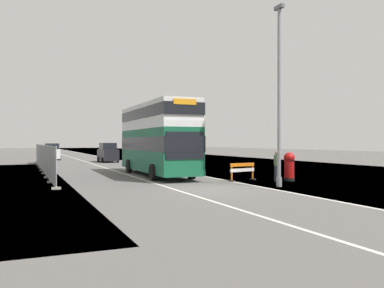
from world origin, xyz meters
name	(u,v)px	position (x,y,z in m)	size (l,w,h in m)	color
ground	(221,190)	(0.61, 0.11, -0.05)	(140.00, 280.00, 0.10)	#565451
double_decker_bus	(157,138)	(0.15, 8.92, 2.61)	(2.97, 11.25, 4.90)	#145638
lamppost_foreground	(279,101)	(3.87, -0.18, 4.49)	(0.29, 0.70, 9.46)	gray
red_pillar_postbox	(289,165)	(6.24, 2.13, 0.94)	(0.66, 0.66, 1.71)	black
roadworks_barrier	(242,170)	(3.74, 3.37, 0.67)	(1.90, 0.83, 1.06)	orange
construction_site_fence	(42,158)	(-6.93, 16.68, 1.02)	(0.44, 27.40, 2.13)	#A8AAAD
car_oncoming_near	(108,153)	(0.70, 28.67, 1.03)	(1.91, 4.38, 2.21)	black
car_receding_mid	(52,152)	(-4.86, 37.03, 0.99)	(2.01, 3.88, 2.12)	silver
pedestrian_at_kerb	(277,166)	(5.33, 2.11, 0.91)	(0.34, 0.34, 1.80)	#2D3342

